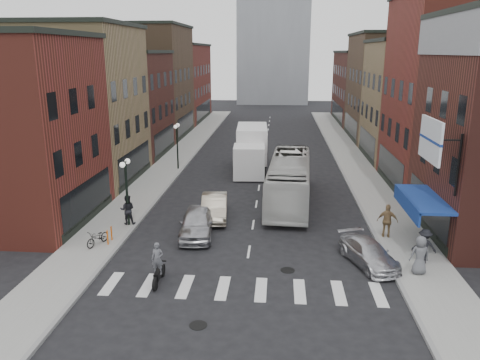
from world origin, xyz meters
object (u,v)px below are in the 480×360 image
Objects in this scene: streetlamp_near at (126,180)px; ped_right_c at (420,255)px; ped_right_b at (387,221)px; streetlamp_far at (177,138)px; transit_bus at (289,180)px; ped_left_solo at (127,210)px; ped_right_a at (424,246)px; box_truck at (251,150)px; parked_bicycle at (98,238)px; sedan_left_far at (214,207)px; sedan_left_near at (197,223)px; motorcycle_rider at (158,265)px; billboard_sign at (432,141)px; bike_rack at (110,235)px; curb_car at (369,253)px.

streetlamp_near is 2.23× the size of ped_right_c.
ped_right_b is at bearing -89.87° from ped_right_c.
streetlamp_far is (0.00, 14.00, 0.00)m from streetlamp_near.
transit_bus is 11.19m from ped_left_solo.
ped_right_a is 0.94× the size of ped_right_c.
ped_right_a is at bearing -52.99° from transit_bus.
transit_bus is at bearing -73.24° from box_truck.
sedan_left_far is at bearing 63.09° from parked_bicycle.
sedan_left_near is 11.92m from ped_right_c.
box_truck is 4.38× the size of motorcycle_rider.
sedan_left_far is at bearing 153.63° from billboard_sign.
bike_rack is 0.46× the size of ped_right_a.
sedan_left_near is at bearing 20.72° from bike_rack.
streetlamp_near is at bearing 167.65° from billboard_sign.
box_truck is at bearing -50.48° from ped_right_b.
parked_bicycle is (-10.33, -8.78, -1.03)m from transit_bus.
streetlamp_far reaches higher than sedan_left_far.
sedan_left_far is 12.75m from ped_right_c.
curb_car is at bearing -169.17° from billboard_sign.
curb_car is at bearing -53.39° from streetlamp_far.
streetlamp_near reaches higher than transit_bus.
ped_right_a reaches higher than sedan_left_near.
box_truck is at bearing 66.13° from streetlamp_near.
curb_car is at bearing -65.60° from transit_bus.
ped_right_b is (11.41, 6.15, 0.17)m from motorcycle_rider.
sedan_left_far is at bearing 42.70° from bike_rack.
box_truck is (6.46, 14.59, -1.07)m from streetlamp_near.
ped_right_a reaches higher than parked_bicycle.
sedan_left_near is 5.43m from parked_bicycle.
ped_right_b is at bearing -63.67° from box_truck.
motorcycle_rider is 10.22m from curb_car.
sedan_left_near is at bearing 12.21° from ped_right_b.
billboard_sign reaches higher than streetlamp_far.
motorcycle_rider is at bearing -47.62° from bike_rack.
streetlamp_near is 1.87m from ped_left_solo.
curb_car is 3.73m from ped_right_b.
streetlamp_near is 0.47× the size of box_truck.
sedan_left_far is 1.10× the size of curb_car.
ped_right_c reaches higher than sedan_left_near.
ped_right_c is at bearing 107.06° from ped_right_b.
curb_car is 2.42m from ped_right_c.
ped_left_solo is at bearing -147.13° from transit_bus.
streetlamp_near is 2.36× the size of ped_right_a.
streetlamp_near is 16.60m from ped_right_a.
ped_right_b is (1.58, 3.34, 0.51)m from curb_car.
transit_bus is at bearing -40.87° from streetlamp_far.
billboard_sign is at bearing -17.01° from sedan_left_near.
ped_right_c is at bearing 7.50° from motorcycle_rider.
bike_rack is at bearing -164.22° from sedan_left_near.
box_truck is 9.47m from transit_bus.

